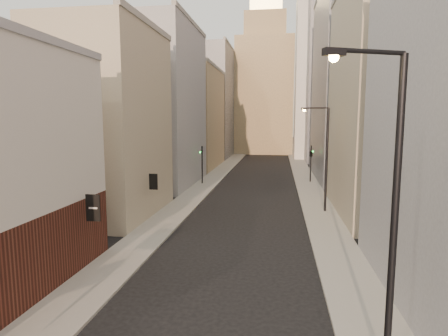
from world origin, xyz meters
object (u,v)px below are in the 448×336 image
streetlamp_near (388,201)px  traffic_light_right (311,154)px  streetlamp_mid (324,153)px  traffic_light_left (202,157)px  clock_tower (265,83)px  white_tower (315,71)px

streetlamp_near → traffic_light_right: bearing=66.2°
streetlamp_mid → traffic_light_left: bearing=134.3°
clock_tower → white_tower: (11.00, -14.00, 0.97)m
clock_tower → white_tower: bearing=-51.8°
streetlamp_near → streetlamp_mid: size_ratio=1.10×
streetlamp_near → traffic_light_right: 38.84m
streetlamp_near → traffic_light_right: size_ratio=2.08×
clock_tower → streetlamp_near: clock_tower is taller
streetlamp_mid → clock_tower: bearing=94.7°
white_tower → clock_tower: bearing=128.2°
streetlamp_mid → white_tower: bearing=83.8°
clock_tower → streetlamp_near: 86.03m
white_tower → streetlamp_near: white_tower is taller
traffic_light_right → streetlamp_mid: bearing=81.6°
clock_tower → streetlamp_mid: (7.73, -62.55, -12.22)m
streetlamp_near → traffic_light_left: (-13.11, 35.40, -2.40)m
white_tower → traffic_light_left: white_tower is taller
white_tower → streetlamp_near: bearing=-93.2°
clock_tower → traffic_light_left: clock_tower is taller
streetlamp_mid → traffic_light_left: size_ratio=1.89×
traffic_light_right → clock_tower: bearing=-87.7°
white_tower → traffic_light_left: size_ratio=8.30×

